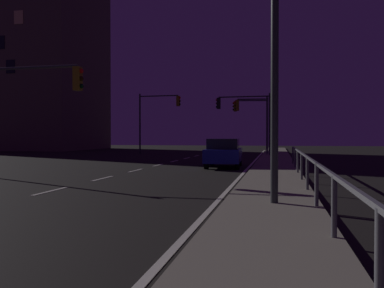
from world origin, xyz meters
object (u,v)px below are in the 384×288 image
object	(u,v)px
car	(224,152)
building_distant	(19,49)
traffic_light_mid_right	(24,94)
traffic_light_far_center	(157,111)
traffic_light_near_left	(245,111)
street_lamp_mid_block	(272,109)
traffic_light_near_right	(252,115)
traffic_light_far_left	(253,114)

from	to	relation	value
car	building_distant	distance (m)	41.81
traffic_light_mid_right	traffic_light_far_center	bearing A→B (deg)	92.03
traffic_light_near_left	street_lamp_mid_block	size ratio (longest dim) A/B	0.73
traffic_light_far_center	street_lamp_mid_block	size ratio (longest dim) A/B	0.82
street_lamp_mid_block	traffic_light_near_right	bearing A→B (deg)	-120.47
traffic_light_far_center	building_distant	world-z (taller)	building_distant
traffic_light_near_right	traffic_light_far_left	world-z (taller)	traffic_light_near_right
traffic_light_far_center	traffic_light_far_left	bearing A→B (deg)	-10.97
building_distant	traffic_light_near_left	bearing A→B (deg)	-24.18
traffic_light_mid_right	building_distant	distance (m)	41.41
traffic_light_mid_right	building_distant	xyz separation A→B (m)	(-22.50, 33.42, 9.56)
car	traffic_light_mid_right	size ratio (longest dim) A/B	0.87
traffic_light_far_left	traffic_light_mid_right	xyz separation A→B (m)	(-8.30, -20.79, -0.17)
street_lamp_mid_block	building_distant	xyz separation A→B (m)	(-32.38, 7.02, 8.64)
traffic_light_near_right	traffic_light_far_center	world-z (taller)	traffic_light_far_center
traffic_light_near_right	traffic_light_near_left	xyz separation A→B (m)	(-0.37, -3.51, 0.11)
traffic_light_mid_right	traffic_light_near_left	xyz separation A→B (m)	(7.71, 19.85, 0.36)
building_distant	traffic_light_far_center	bearing A→B (deg)	-26.60
car	traffic_light_near_right	size ratio (longest dim) A/B	0.88
traffic_light_mid_right	traffic_light_near_left	distance (m)	21.30
traffic_light_far_center	traffic_light_near_right	bearing A→B (deg)	5.18
traffic_light_far_center	traffic_light_near_left	world-z (taller)	traffic_light_far_center
traffic_light_near_left	street_lamp_mid_block	xyz separation A→B (m)	(2.17, 6.55, 0.57)
car	traffic_light_far_left	world-z (taller)	traffic_light_far_left
car	traffic_light_far_center	bearing A→B (deg)	118.17
traffic_light_far_center	traffic_light_mid_right	xyz separation A→B (m)	(0.80, -22.55, -0.60)
car	traffic_light_mid_right	bearing A→B (deg)	-137.01
traffic_light_mid_right	street_lamp_mid_block	xyz separation A→B (m)	(9.88, 26.40, 0.92)
traffic_light_near_right	traffic_light_far_center	bearing A→B (deg)	-174.82
traffic_light_far_left	traffic_light_mid_right	size ratio (longest dim) A/B	0.97
traffic_light_mid_right	traffic_light_near_left	world-z (taller)	traffic_light_near_left
car	traffic_light_mid_right	world-z (taller)	traffic_light_mid_right
traffic_light_far_left	street_lamp_mid_block	world-z (taller)	street_lamp_mid_block
traffic_light_near_left	traffic_light_near_right	bearing A→B (deg)	83.90
car	traffic_light_far_left	bearing A→B (deg)	86.78
street_lamp_mid_block	traffic_light_far_left	bearing A→B (deg)	-105.74
traffic_light_near_left	street_lamp_mid_block	bearing A→B (deg)	71.70
traffic_light_mid_right	car	bearing A→B (deg)	42.99
traffic_light_far_center	building_distant	distance (m)	25.87
street_lamp_mid_block	building_distant	world-z (taller)	building_distant
traffic_light_far_center	street_lamp_mid_block	distance (m)	11.36
traffic_light_far_left	street_lamp_mid_block	xyz separation A→B (m)	(1.58, 5.61, 0.76)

